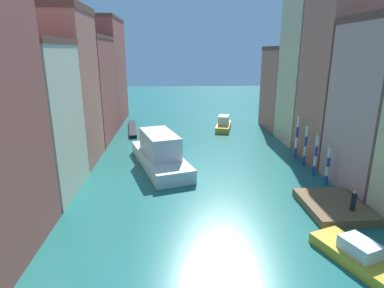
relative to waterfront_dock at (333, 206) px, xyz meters
The scene contains 19 objects.
ground_plane 18.22m from the waterfront_dock, 120.49° to the left, with size 154.00×154.00×0.00m, color #1E6B66.
building_left_1 25.28m from the waterfront_dock, 168.36° to the left, with size 6.13×8.33×13.04m.
building_left_2 28.41m from the waterfront_dock, 151.60° to the left, with size 6.13×7.86×16.47m.
building_left_3 33.76m from the waterfront_dock, 136.49° to the left, with size 6.13×11.13×13.98m.
building_left_4 42.62m from the waterfront_dock, 125.06° to the left, with size 6.13×11.97×17.35m.
building_right_1 9.89m from the waterfront_dock, 36.43° to the left, with size 6.13×7.93×14.88m.
building_right_2 16.34m from the waterfront_dock, 65.31° to the left, with size 6.13×7.41×19.90m.
building_right_3 22.85m from the waterfront_dock, 74.30° to the left, with size 6.13×7.27×21.33m.
building_right_4 28.75m from the waterfront_dock, 78.70° to the left, with size 6.13×8.49×12.73m.
waterfront_dock is the anchor object (origin of this frame).
person_on_dock 1.86m from the waterfront_dock, 61.08° to the right, with size 0.36×0.36×1.60m.
mooring_pole_0 5.39m from the waterfront_dock, 69.94° to the left, with size 0.34×0.34×3.88m.
mooring_pole_1 7.60m from the waterfront_dock, 77.08° to the left, with size 0.30×0.30×4.32m.
mooring_pole_2 10.33m from the waterfront_dock, 80.06° to the left, with size 0.28×0.28×4.62m.
mooring_pole_3 12.82m from the waterfront_dock, 82.00° to the left, with size 0.33×0.33×5.28m.
vaporetto_white 17.64m from the waterfront_dock, 142.04° to the left, with size 7.20×12.59×3.72m.
gondola_black 33.31m from the waterfront_dock, 124.40° to the left, with size 2.49×10.52×0.49m.
motorboat_0 27.46m from the waterfront_dock, 99.11° to the left, with size 3.50×6.61×2.21m.
motorboat_1 6.62m from the waterfront_dock, 104.92° to the right, with size 4.00×6.06×1.45m.
Camera 1 is at (-3.22, -12.89, 11.98)m, focal length 29.59 mm.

